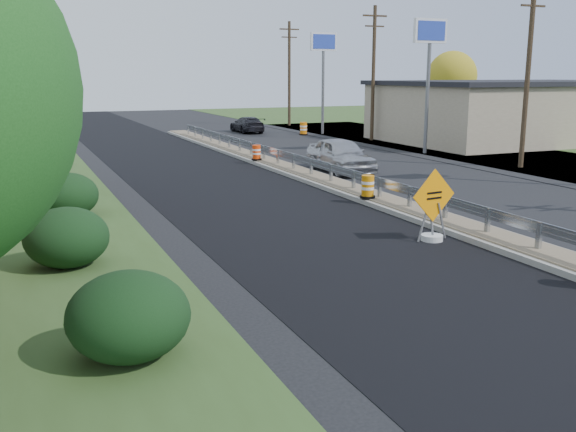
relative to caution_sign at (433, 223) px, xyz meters
name	(u,v)px	position (x,y,z in m)	size (l,w,h in m)	color
ground	(444,225)	(1.60, 1.53, -0.54)	(140.00, 140.00, 0.00)	black
milled_overlay	(220,185)	(-2.80, 11.53, -0.53)	(7.20, 120.00, 0.01)	black
median	(331,183)	(1.60, 9.53, -0.43)	(1.60, 55.00, 0.23)	gray
guardrail	(321,166)	(1.60, 10.53, 0.19)	(0.10, 46.15, 0.72)	silver
retail_building_near	(515,111)	(22.58, 21.53, 1.62)	(18.50, 12.50, 4.27)	tan
pylon_sign_mid	(430,44)	(12.10, 17.53, 5.94)	(2.20, 0.30, 7.90)	slate
pylon_sign_north	(323,51)	(12.10, 31.53, 5.94)	(2.20, 0.30, 7.90)	slate
utility_pole_smid	(528,70)	(13.10, 10.53, 4.40)	(1.90, 0.26, 9.40)	#473523
utility_pole_nmid	(373,71)	(13.10, 25.53, 4.40)	(1.90, 0.26, 9.40)	#473523
utility_pole_north	(289,72)	(13.10, 40.53, 4.40)	(1.90, 0.26, 9.40)	#473523
hedge_south	(129,316)	(-9.40, -4.47, 0.22)	(2.09, 2.09, 1.52)	black
hedge_mid	(67,237)	(-9.90, 1.53, 0.22)	(2.09, 2.09, 1.52)	black
hedge_north	(67,195)	(-9.40, 7.53, 0.22)	(2.09, 2.09, 1.52)	black
tree_far_yellow	(452,76)	(27.60, 35.53, 4.00)	(4.62, 4.62, 6.86)	#473523
caution_sign	(433,223)	(0.00, 0.00, 0.00)	(1.53, 0.64, 2.11)	white
barrel_median_mid	(368,187)	(1.05, 5.48, 0.10)	(0.57, 0.57, 0.84)	black
barrel_median_far	(257,153)	(1.05, 17.19, 0.08)	(0.54, 0.54, 0.80)	black
barrel_shoulder_far	(303,129)	(10.42, 31.55, -0.05)	(0.69, 0.69, 1.01)	black
car_silver	(341,155)	(3.90, 13.00, 0.30)	(1.98, 4.91, 1.67)	#AFAFB4
car_dark_far	(247,125)	(7.06, 35.37, 0.11)	(1.82, 4.49, 1.30)	black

